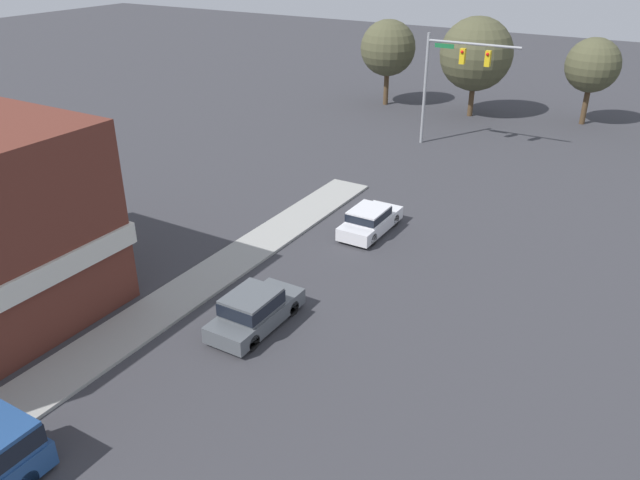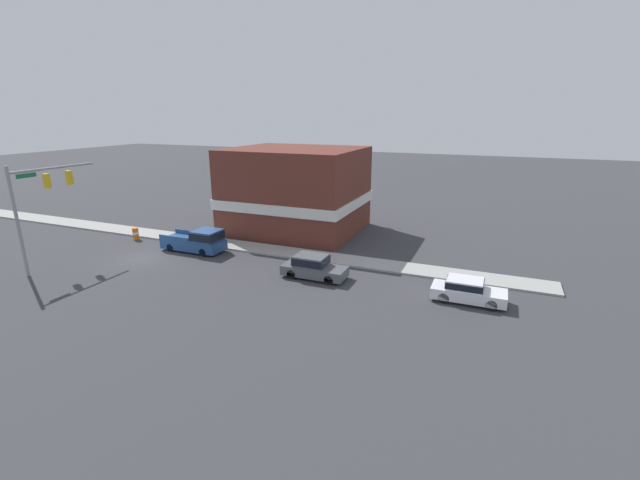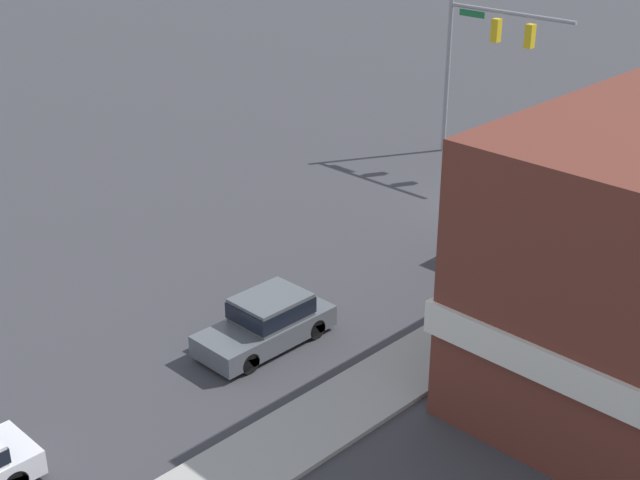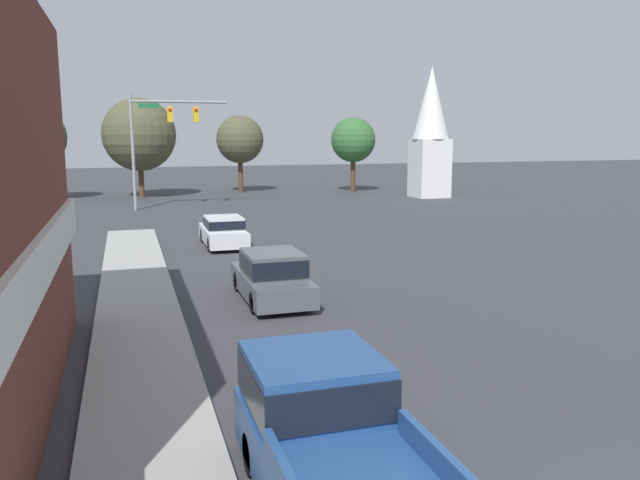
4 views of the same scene
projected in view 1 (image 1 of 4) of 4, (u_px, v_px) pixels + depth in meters
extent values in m
cylinder|color=gray|center=(425.00, 90.00, 45.36)|extent=(0.22, 0.22, 7.97)
cylinder|color=gray|center=(474.00, 44.00, 42.31)|extent=(6.54, 0.18, 0.18)
cube|color=gold|center=(463.00, 56.00, 43.01)|extent=(0.36, 0.36, 1.05)
sphere|color=red|center=(462.00, 52.00, 42.71)|extent=(0.22, 0.22, 0.22)
cube|color=gold|center=(488.00, 59.00, 42.19)|extent=(0.36, 0.36, 1.05)
sphere|color=red|center=(488.00, 54.00, 41.90)|extent=(0.22, 0.22, 0.22)
cube|color=#196B38|center=(444.00, 46.00, 43.38)|extent=(1.40, 0.04, 0.30)
cylinder|color=black|center=(260.00, 297.00, 26.68)|extent=(0.22, 0.66, 0.66)
cylinder|color=black|center=(292.00, 308.00, 25.92)|extent=(0.22, 0.66, 0.66)
cylinder|color=black|center=(219.00, 329.00, 24.53)|extent=(0.22, 0.66, 0.66)
cylinder|color=black|center=(252.00, 342.00, 23.78)|extent=(0.22, 0.66, 0.66)
cube|color=#51565B|center=(256.00, 315.00, 25.14)|extent=(1.87, 4.50, 0.68)
cube|color=#51565B|center=(251.00, 303.00, 24.62)|extent=(1.72, 2.16, 0.75)
cube|color=black|center=(251.00, 303.00, 24.62)|extent=(1.74, 2.25, 0.52)
cylinder|color=black|center=(369.00, 214.00, 34.48)|extent=(0.22, 0.66, 0.66)
cylinder|color=black|center=(395.00, 220.00, 33.76)|extent=(0.22, 0.66, 0.66)
cylinder|color=black|center=(345.00, 232.00, 32.40)|extent=(0.22, 0.66, 0.66)
cylinder|color=black|center=(372.00, 239.00, 31.68)|extent=(0.22, 0.66, 0.66)
cube|color=silver|center=(371.00, 223.00, 32.99)|extent=(1.80, 4.37, 0.67)
cube|color=silver|center=(369.00, 214.00, 32.52)|extent=(1.65, 2.10, 0.58)
cube|color=black|center=(369.00, 214.00, 32.52)|extent=(1.67, 2.18, 0.40)
cylinder|color=black|center=(27.00, 480.00, 17.82)|extent=(0.22, 0.66, 0.66)
cylinder|color=#4C3823|center=(386.00, 89.00, 56.79)|extent=(0.44, 0.44, 2.85)
sphere|color=#4C4C33|center=(388.00, 48.00, 55.17)|extent=(4.87, 4.87, 4.87)
cylinder|color=#4C3823|center=(471.00, 101.00, 53.34)|extent=(0.44, 0.44, 2.50)
sphere|color=#4C4C33|center=(476.00, 54.00, 51.57)|extent=(6.01, 6.01, 6.01)
cylinder|color=#4C3823|center=(585.00, 107.00, 51.03)|extent=(0.44, 0.44, 2.85)
sphere|color=#4C4C33|center=(593.00, 65.00, 49.53)|extent=(4.28, 4.28, 4.28)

